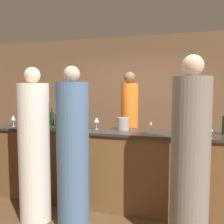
% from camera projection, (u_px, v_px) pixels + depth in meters
% --- Properties ---
extents(ground_plane, '(14.00, 14.00, 0.00)m').
position_uv_depth(ground_plane, '(105.00, 203.00, 3.67)').
color(ground_plane, brown).
extents(back_wall, '(8.00, 0.06, 2.80)m').
position_uv_depth(back_wall, '(134.00, 102.00, 5.40)').
color(back_wall, brown).
rests_on(back_wall, ground_plane).
extents(bar_counter, '(3.52, 0.64, 1.10)m').
position_uv_depth(bar_counter, '(105.00, 167.00, 3.62)').
color(bar_counter, brown).
rests_on(bar_counter, ground_plane).
extents(bartender, '(0.29, 0.29, 1.97)m').
position_uv_depth(bartender, '(129.00, 133.00, 4.27)').
color(bartender, orange).
rests_on(bartender, ground_plane).
extents(guest_0, '(0.39, 0.39, 2.01)m').
position_uv_depth(guest_0, '(190.00, 163.00, 2.52)').
color(guest_0, gray).
rests_on(guest_0, ground_plane).
extents(guest_1, '(0.39, 0.39, 1.95)m').
position_uv_depth(guest_1, '(34.00, 151.00, 3.14)').
color(guest_1, silver).
rests_on(guest_1, ground_plane).
extents(guest_3, '(0.39, 0.39, 1.95)m').
position_uv_depth(guest_3, '(73.00, 154.00, 2.99)').
color(guest_3, '#4C6B93').
rests_on(guest_3, ground_plane).
extents(wine_bottle_0, '(0.07, 0.07, 0.27)m').
position_uv_depth(wine_bottle_0, '(52.00, 118.00, 4.03)').
color(wine_bottle_0, black).
rests_on(wine_bottle_0, bar_counter).
extents(wine_bottle_2, '(0.07, 0.07, 0.28)m').
position_uv_depth(wine_bottle_2, '(57.00, 120.00, 3.85)').
color(wine_bottle_2, black).
rests_on(wine_bottle_2, bar_counter).
extents(ice_bucket, '(0.17, 0.17, 0.18)m').
position_uv_depth(ice_bucket, '(123.00, 124.00, 3.55)').
color(ice_bucket, '#9E9993').
rests_on(ice_bucket, bar_counter).
extents(wine_glass_0, '(0.08, 0.08, 0.17)m').
position_uv_depth(wine_glass_0, '(97.00, 120.00, 3.61)').
color(wine_glass_0, silver).
rests_on(wine_glass_0, bar_counter).
extents(wine_glass_1, '(0.06, 0.06, 0.15)m').
position_uv_depth(wine_glass_1, '(210.00, 129.00, 2.93)').
color(wine_glass_1, silver).
rests_on(wine_glass_1, bar_counter).
extents(wine_glass_2, '(0.06, 0.06, 0.16)m').
position_uv_depth(wine_glass_2, '(151.00, 125.00, 3.21)').
color(wine_glass_2, silver).
rests_on(wine_glass_2, bar_counter).
extents(wine_glass_3, '(0.08, 0.08, 0.16)m').
position_uv_depth(wine_glass_3, '(72.00, 121.00, 3.64)').
color(wine_glass_3, silver).
rests_on(wine_glass_3, bar_counter).
extents(wine_glass_4, '(0.07, 0.07, 0.18)m').
position_uv_depth(wine_glass_4, '(13.00, 118.00, 3.91)').
color(wine_glass_4, silver).
rests_on(wine_glass_4, bar_counter).
extents(wine_glass_5, '(0.07, 0.07, 0.17)m').
position_uv_depth(wine_glass_5, '(66.00, 122.00, 3.50)').
color(wine_glass_5, silver).
rests_on(wine_glass_5, bar_counter).
extents(wine_glass_6, '(0.07, 0.07, 0.18)m').
position_uv_depth(wine_glass_6, '(193.00, 126.00, 3.01)').
color(wine_glass_6, silver).
rests_on(wine_glass_6, bar_counter).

